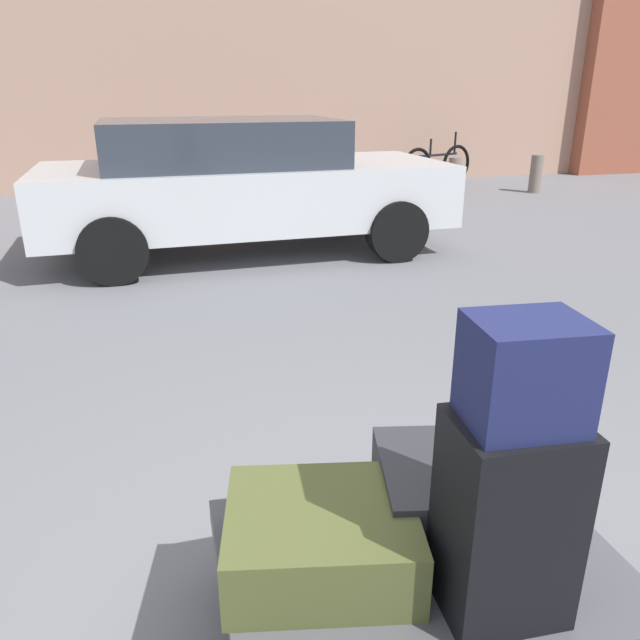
# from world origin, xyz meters

# --- Properties ---
(ground_plane) EXTENTS (60.00, 60.00, 0.00)m
(ground_plane) POSITION_xyz_m (0.00, 0.00, 0.00)
(ground_plane) COLOR slate
(luggage_cart) EXTENTS (1.23, 0.89, 0.34)m
(luggage_cart) POSITION_xyz_m (0.00, 0.00, 0.27)
(luggage_cart) COLOR #4C4C51
(luggage_cart) RESTS_ON ground_plane
(suitcase_black_rear_left) EXTENTS (0.34, 0.28, 0.59)m
(suitcase_black_rear_left) POSITION_xyz_m (0.13, -0.23, 0.63)
(suitcase_black_rear_left) COLOR black
(suitcase_black_rear_left) RESTS_ON luggage_cart
(suitcase_olive_front_right) EXTENTS (0.65, 0.57, 0.21)m
(suitcase_olive_front_right) POSITION_xyz_m (-0.31, 0.03, 0.45)
(suitcase_olive_front_right) COLOR #4C5128
(suitcase_olive_front_right) RESTS_ON luggage_cart
(suitcase_charcoal_rear_right) EXTENTS (0.60, 0.57, 0.23)m
(suitcase_charcoal_rear_right) POSITION_xyz_m (0.18, 0.12, 0.46)
(suitcase_charcoal_rear_right) COLOR #2D2D33
(suitcase_charcoal_rear_right) RESTS_ON luggage_cart
(duffel_bag_navy_topmost_pile) EXTENTS (0.30, 0.25, 0.27)m
(duffel_bag_navy_topmost_pile) POSITION_xyz_m (0.13, -0.23, 1.06)
(duffel_bag_navy_topmost_pile) COLOR #191E47
(duffel_bag_navy_topmost_pile) RESTS_ON suitcase_black_rear_left
(parked_car) EXTENTS (4.35, 2.02, 1.42)m
(parked_car) POSITION_xyz_m (0.21, 5.29, 0.76)
(parked_car) COLOR silver
(parked_car) RESTS_ON ground_plane
(bicycle_leaning) EXTENTS (1.67, 0.68, 0.96)m
(bicycle_leaning) POSITION_xyz_m (4.48, 9.37, 0.37)
(bicycle_leaning) COLOR black
(bicycle_leaning) RESTS_ON ground_plane
(bollard_kerb_near) EXTENTS (0.21, 0.21, 0.65)m
(bollard_kerb_near) POSITION_xyz_m (2.71, 8.13, 0.32)
(bollard_kerb_near) COLOR #72665B
(bollard_kerb_near) RESTS_ON ground_plane
(bollard_kerb_mid) EXTENTS (0.21, 0.21, 0.65)m
(bollard_kerb_mid) POSITION_xyz_m (4.20, 8.13, 0.32)
(bollard_kerb_mid) COLOR #72665B
(bollard_kerb_mid) RESTS_ON ground_plane
(bollard_kerb_far) EXTENTS (0.21, 0.21, 0.65)m
(bollard_kerb_far) POSITION_xyz_m (5.78, 8.13, 0.32)
(bollard_kerb_far) COLOR #72665B
(bollard_kerb_far) RESTS_ON ground_plane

